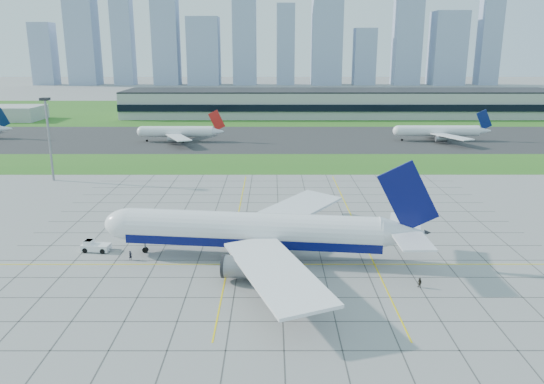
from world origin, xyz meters
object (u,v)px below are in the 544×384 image
object	(u,v)px
light_mast	(48,129)
pushback_tug	(95,246)
distant_jet_1	(179,132)
crew_far	(420,283)
distant_jet_2	(440,131)
airliner	(255,231)
crew_near	(131,255)

from	to	relation	value
light_mast	pushback_tug	distance (m)	69.85
light_mast	pushback_tug	size ratio (longest dim) A/B	3.08
distant_jet_1	crew_far	bearing A→B (deg)	-65.93
light_mast	distant_jet_2	world-z (taller)	light_mast
airliner	crew_far	bearing A→B (deg)	-18.32
pushback_tug	distant_jet_2	world-z (taller)	distant_jet_2
pushback_tug	distant_jet_1	bearing A→B (deg)	99.14
pushback_tug	distant_jet_2	size ratio (longest dim) A/B	0.19
pushback_tug	crew_near	bearing A→B (deg)	-22.47
crew_near	crew_far	xyz separation A→B (m)	(53.00, -12.46, -0.06)
distant_jet_2	pushback_tug	bearing A→B (deg)	-129.69
light_mast	airliner	world-z (taller)	light_mast
airliner	crew_far	xyz separation A→B (m)	(28.70, -13.57, -4.69)
crew_near	distant_jet_2	size ratio (longest dim) A/B	0.04
light_mast	distant_jet_1	bearing A→B (deg)	69.03
light_mast	crew_near	distance (m)	78.11
airliner	crew_near	xyz separation A→B (m)	(-24.30, -1.12, -4.63)
crew_far	pushback_tug	bearing A→B (deg)	-140.99
pushback_tug	distant_jet_1	xyz separation A→B (m)	(-4.94, 131.47, 3.47)
crew_far	distant_jet_2	bearing A→B (deg)	126.56
crew_far	distant_jet_1	xyz separation A→B (m)	(-66.43, 148.72, 3.59)
crew_near	distant_jet_2	world-z (taller)	distant_jet_2
light_mast	distant_jet_1	distance (m)	77.40
light_mast	distant_jet_2	distance (m)	161.38
crew_near	crew_far	size ratio (longest dim) A/B	1.06
light_mast	crew_near	size ratio (longest dim) A/B	13.51
pushback_tug	distant_jet_1	distance (m)	131.61
light_mast	crew_near	world-z (taller)	light_mast
crew_near	distant_jet_1	bearing A→B (deg)	46.54
light_mast	crew_far	bearing A→B (deg)	-39.48
airliner	distant_jet_1	distance (m)	140.32
crew_far	distant_jet_2	distance (m)	158.73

